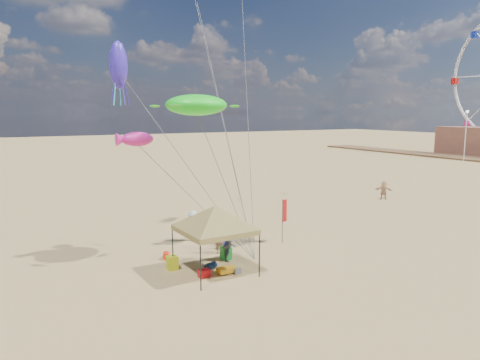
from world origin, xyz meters
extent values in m
plane|color=tan|center=(0.00, 0.00, 0.00)|extent=(280.00, 280.00, 0.00)
cylinder|color=black|center=(-4.81, 1.33, 1.05)|extent=(0.06, 0.06, 2.09)
cylinder|color=black|center=(-1.67, 1.46, 1.05)|extent=(0.06, 0.06, 2.09)
cylinder|color=black|center=(-4.68, -1.81, 1.05)|extent=(0.06, 0.06, 2.09)
cylinder|color=black|center=(-1.55, -1.68, 1.05)|extent=(0.06, 0.06, 2.09)
cube|color=olive|center=(-3.18, -0.17, 2.22)|extent=(3.36, 3.36, 0.25)
pyramid|color=olive|center=(-3.18, -0.17, 3.39)|extent=(6.35, 6.35, 1.05)
cylinder|color=black|center=(2.62, 2.44, 1.35)|extent=(0.04, 0.04, 2.71)
cube|color=red|center=(2.81, 2.50, 1.98)|extent=(0.39, 0.13, 1.35)
cube|color=red|center=(-3.88, -0.41, 0.19)|extent=(0.54, 0.38, 0.38)
cube|color=#172CBC|center=(-0.91, 3.13, 0.19)|extent=(0.54, 0.38, 0.38)
cylinder|color=#0E213F|center=(-3.16, 0.41, 0.18)|extent=(0.69, 0.54, 0.36)
cylinder|color=#FF2A0E|center=(-4.55, 3.07, 0.18)|extent=(0.54, 0.69, 0.36)
cube|color=green|center=(-1.74, 1.43, 0.35)|extent=(0.50, 0.50, 0.70)
cube|color=#C4D517|center=(-4.85, 1.34, 0.35)|extent=(0.50, 0.50, 0.70)
cube|color=slate|center=(-2.26, -0.73, 0.14)|extent=(0.34, 0.30, 0.28)
cube|color=gold|center=(-2.73, -0.52, 0.20)|extent=(0.90, 0.50, 0.24)
imported|color=tan|center=(-1.62, 2.52, 0.88)|extent=(0.73, 0.58, 1.76)
imported|color=#3B4150|center=(-1.63, 1.19, 0.88)|extent=(1.05, 1.08, 1.75)
imported|color=silver|center=(-1.91, 5.54, 0.94)|extent=(1.34, 0.94, 1.88)
imported|color=tan|center=(18.53, 9.22, 0.85)|extent=(1.37, 1.56, 1.71)
cylinder|color=silver|center=(55.00, 26.00, 4.00)|extent=(0.16, 0.16, 8.00)
sphere|color=#FFF2CC|center=(55.00, 26.00, 8.00)|extent=(0.50, 0.50, 0.50)
cube|color=red|center=(72.00, 40.69, 14.27)|extent=(1.06, 1.06, 1.23)
cube|color=#142DA5|center=(72.00, 37.08, 22.99)|extent=(1.06, 1.06, 1.23)
cube|color=#F2268C|center=(72.00, 37.08, 5.55)|extent=(1.06, 1.06, 1.23)
ellipsoid|color=#1BEB21|center=(-2.99, 2.26, 8.24)|extent=(3.42, 2.79, 1.10)
ellipsoid|color=#F2249E|center=(-5.60, 4.17, 6.46)|extent=(1.93, 1.41, 0.77)
ellipsoid|color=#412ACD|center=(-5.36, 8.47, 10.69)|extent=(1.30, 1.30, 2.85)
camera|label=1|loc=(-12.28, -18.97, 7.86)|focal=33.01mm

